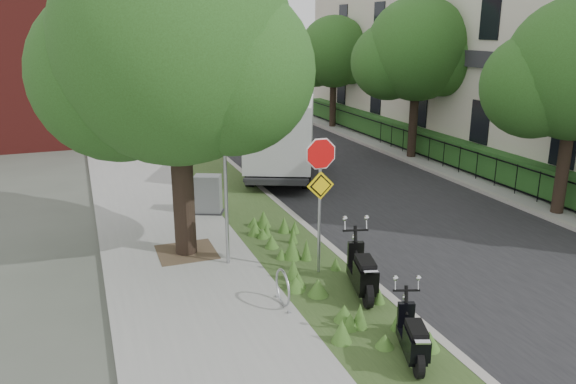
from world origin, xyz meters
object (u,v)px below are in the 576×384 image
scooter_far (413,343)px  box_truck (282,134)px  sign_assembly (320,178)px  scooter_near (363,277)px  utility_cabinet (208,195)px

scooter_far → box_truck: bearing=80.1°
sign_assembly → scooter_far: 4.24m
scooter_near → box_truck: (1.83, 9.96, 1.09)m
sign_assembly → scooter_far: size_ratio=2.09×
sign_assembly → utility_cabinet: sign_assembly is taller
box_truck → utility_cabinet: (-3.59, -3.51, -0.98)m
scooter_near → scooter_far: scooter_near is taller
scooter_near → box_truck: size_ratio=0.31×
scooter_far → sign_assembly: bearing=90.4°
scooter_far → utility_cabinet: bearing=99.2°
scooter_near → scooter_far: 2.43m
scooter_near → utility_cabinet: 6.69m
scooter_near → scooter_far: bearing=-97.9°
scooter_far → utility_cabinet: 8.97m
utility_cabinet → box_truck: bearing=44.3°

